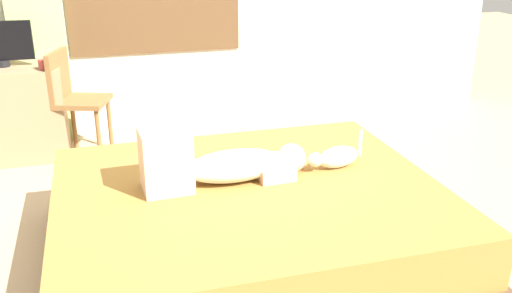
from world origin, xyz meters
The scene contains 8 objects.
ground_plane centered at (0.00, 0.00, 0.00)m, with size 16.00×16.00×0.00m, color tan.
bed centered at (0.10, -0.05, 0.21)m, with size 2.13×1.79×0.43m.
person_lying centered at (-0.05, 0.05, 0.54)m, with size 0.94×0.30×0.34m.
cat centered at (0.66, 0.06, 0.49)m, with size 0.36×0.15×0.21m.
desk centered at (-1.36, 1.93, 0.37)m, with size 0.90×0.56×0.74m.
tv_monitor centered at (-1.32, 1.93, 0.92)m, with size 0.48×0.10×0.35m.
cup centered at (-1.02, 1.74, 0.78)m, with size 0.07×0.07×0.08m, color #B23D38.
chair_by_desk centered at (-0.83, 1.79, 0.51)m, with size 0.48×0.48×0.86m.
Camera 1 is at (-0.64, -2.77, 1.75)m, focal length 39.92 mm.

